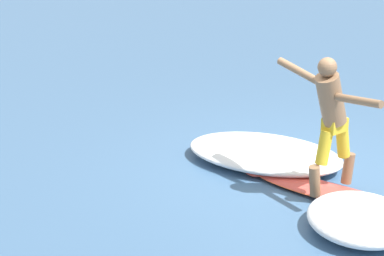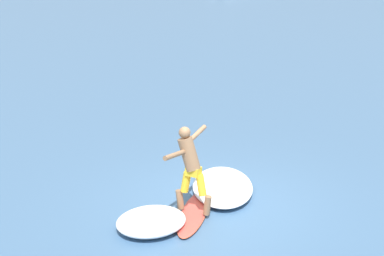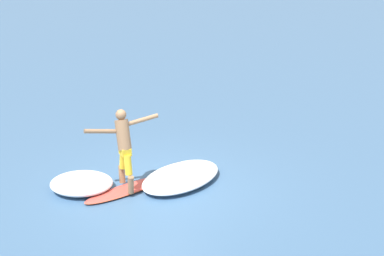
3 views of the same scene
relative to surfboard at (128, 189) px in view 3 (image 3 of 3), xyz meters
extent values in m
plane|color=#3F638A|center=(0.32, 0.53, -0.04)|extent=(200.00, 200.00, 0.00)
ellipsoid|color=#D74B41|center=(0.00, -0.04, 0.00)|extent=(0.59, 2.06, 0.08)
ellipsoid|color=#D74B41|center=(-0.06, 1.00, 0.00)|extent=(0.28, 0.30, 0.07)
ellipsoid|color=#DB5B2D|center=(0.00, -0.04, 0.00)|extent=(0.61, 2.07, 0.04)
cone|color=black|center=(0.05, -0.87, -0.10)|extent=(0.05, 0.05, 0.14)
cone|color=black|center=(0.17, -0.72, -0.10)|extent=(0.05, 0.05, 0.14)
cone|color=black|center=(-0.09, -0.74, -0.10)|extent=(0.05, 0.05, 0.14)
cylinder|color=#896546|center=(-0.28, 0.03, 0.23)|extent=(0.20, 0.17, 0.39)
cylinder|color=gold|center=(-0.15, 0.00, 0.62)|extent=(0.25, 0.19, 0.43)
cylinder|color=#896546|center=(0.28, -0.10, 0.23)|extent=(0.20, 0.17, 0.39)
cylinder|color=gold|center=(0.16, -0.07, 0.62)|extent=(0.25, 0.19, 0.43)
cube|color=gold|center=(0.00, -0.04, 0.87)|extent=(0.30, 0.25, 0.16)
cylinder|color=#896546|center=(-0.09, -0.02, 1.20)|extent=(0.50, 0.37, 0.67)
sphere|color=#896546|center=(-0.18, 0.00, 1.61)|extent=(0.22, 0.22, 0.22)
cylinder|color=#896546|center=(-0.25, -0.46, 1.33)|extent=(0.27, 0.66, 0.20)
cylinder|color=#896546|center=(-0.05, 0.45, 1.44)|extent=(0.24, 0.66, 0.19)
ellipsoid|color=white|center=(0.34, 1.13, 0.09)|extent=(1.68, 2.30, 0.26)
ellipsoid|color=white|center=(-0.62, -0.76, 0.11)|extent=(1.73, 1.76, 0.31)
camera|label=1|loc=(-8.80, -4.79, 4.66)|focal=85.00mm
camera|label=2|loc=(2.63, -10.78, 5.49)|focal=60.00mm
camera|label=3|loc=(10.54, -6.21, 5.93)|focal=60.00mm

